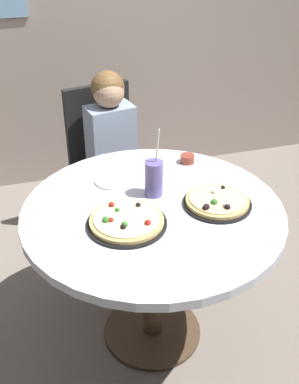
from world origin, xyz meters
TOP-DOWN VIEW (x-y plane):
  - ground_plane at (0.00, 0.00)m, footprint 8.00×8.00m
  - dining_table at (0.00, 0.00)m, footprint 1.11×1.11m
  - chair_wooden at (-0.02, 0.93)m, footprint 0.47×0.47m
  - diner_child at (0.01, 0.75)m, footprint 0.32×0.43m
  - pizza_veggie at (-0.14, -0.08)m, footprint 0.32×0.32m
  - pizza_cheese at (0.27, -0.05)m, footprint 0.29×0.29m
  - soda_cup at (0.04, 0.10)m, footprint 0.08×0.08m
  - sauce_bowl at (0.28, 0.34)m, footprint 0.07×0.07m
  - plate_small at (-0.11, 0.27)m, footprint 0.18×0.18m

SIDE VIEW (x-z plane):
  - ground_plane at x=0.00m, z-range 0.00..0.00m
  - diner_child at x=0.01m, z-range -0.06..1.02m
  - chair_wooden at x=-0.02m, z-range 0.06..1.01m
  - dining_table at x=0.00m, z-range 0.26..1.01m
  - plate_small at x=-0.11m, z-range 0.75..0.76m
  - pizza_veggie at x=-0.14m, z-range 0.74..0.79m
  - pizza_cheese at x=0.27m, z-range 0.74..0.79m
  - sauce_bowl at x=0.28m, z-range 0.75..0.79m
  - soda_cup at x=0.04m, z-range 0.68..0.99m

